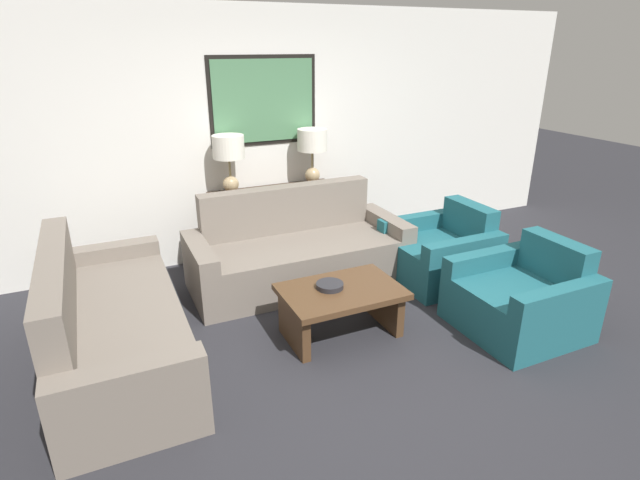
% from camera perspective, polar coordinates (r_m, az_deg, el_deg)
% --- Properties ---
extents(ground_plane, '(20.00, 20.00, 0.00)m').
position_cam_1_polar(ground_plane, '(4.03, 5.55, -12.76)').
color(ground_plane, '#28282D').
extents(back_wall, '(8.14, 0.12, 2.65)m').
position_cam_1_polar(back_wall, '(5.60, -6.48, 11.82)').
color(back_wall, silver).
rests_on(back_wall, ground_plane).
extents(console_table, '(1.39, 0.37, 0.79)m').
position_cam_1_polar(console_table, '(5.59, -5.21, 1.93)').
color(console_table, '#332319').
rests_on(console_table, ground_plane).
extents(table_lamp_left, '(0.32, 0.32, 0.61)m').
position_cam_1_polar(table_lamp_left, '(5.24, -10.38, 9.69)').
color(table_lamp_left, tan).
rests_on(table_lamp_left, console_table).
extents(table_lamp_right, '(0.32, 0.32, 0.61)m').
position_cam_1_polar(table_lamp_right, '(5.54, -0.90, 10.67)').
color(table_lamp_right, tan).
rests_on(table_lamp_right, console_table).
extents(couch_by_back_wall, '(2.16, 0.89, 0.92)m').
position_cam_1_polar(couch_by_back_wall, '(5.02, -2.50, -1.49)').
color(couch_by_back_wall, slate).
rests_on(couch_by_back_wall, ground_plane).
extents(couch_by_side, '(0.89, 2.16, 0.92)m').
position_cam_1_polar(couch_by_side, '(4.08, -22.72, -9.09)').
color(couch_by_side, slate).
rests_on(couch_by_side, ground_plane).
extents(coffee_table, '(0.97, 0.65, 0.42)m').
position_cam_1_polar(coffee_table, '(4.11, 2.42, -7.11)').
color(coffee_table, '#4C331E').
rests_on(coffee_table, ground_plane).
extents(decorative_bowl, '(0.22, 0.22, 0.04)m').
position_cam_1_polar(decorative_bowl, '(4.05, 1.13, -5.22)').
color(decorative_bowl, '#232328').
rests_on(decorative_bowl, coffee_table).
extents(armchair_near_back_wall, '(0.91, 0.92, 0.76)m').
position_cam_1_polar(armchair_near_back_wall, '(5.24, 13.62, -1.51)').
color(armchair_near_back_wall, '#1E5B66').
rests_on(armchair_near_back_wall, ground_plane).
extents(armchair_near_camera, '(0.91, 0.92, 0.76)m').
position_cam_1_polar(armchair_near_camera, '(4.53, 22.00, -6.34)').
color(armchair_near_camera, '#1E5B66').
rests_on(armchair_near_camera, ground_plane).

